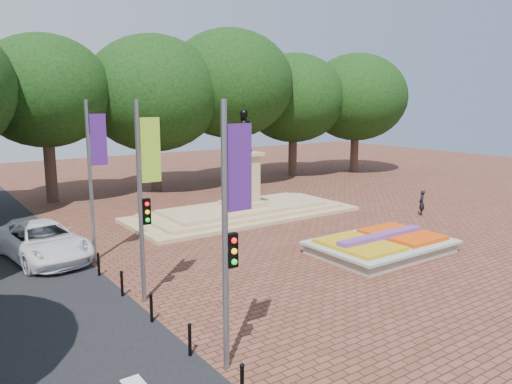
% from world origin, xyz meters
% --- Properties ---
extents(ground, '(90.00, 90.00, 0.00)m').
position_xyz_m(ground, '(0.00, 0.00, 0.00)').
color(ground, brown).
rests_on(ground, ground).
extents(flower_bed, '(6.30, 4.30, 0.91)m').
position_xyz_m(flower_bed, '(1.03, -2.00, 0.38)').
color(flower_bed, gray).
rests_on(flower_bed, ground).
extents(monument, '(14.00, 6.00, 6.40)m').
position_xyz_m(monument, '(0.00, 8.00, 0.88)').
color(monument, tan).
rests_on(monument, ground).
extents(tree_row_back, '(44.80, 8.80, 10.43)m').
position_xyz_m(tree_row_back, '(2.33, 18.00, 6.67)').
color(tree_row_back, '#3A271F').
rests_on(tree_row_back, ground).
extents(banner_poles, '(0.88, 11.17, 7.00)m').
position_xyz_m(banner_poles, '(-10.08, -1.31, 3.88)').
color(banner_poles, slate).
rests_on(banner_poles, ground).
extents(bollard_row, '(0.12, 13.12, 0.98)m').
position_xyz_m(bollard_row, '(-10.70, -1.50, 0.53)').
color(bollard_row, black).
rests_on(bollard_row, ground).
extents(van, '(3.48, 6.22, 1.64)m').
position_xyz_m(van, '(-12.00, 5.94, 0.82)').
color(van, silver).
rests_on(van, ground).
extents(pedestrian, '(0.66, 0.65, 1.54)m').
position_xyz_m(pedestrian, '(9.00, 1.78, 0.77)').
color(pedestrian, black).
rests_on(pedestrian, ground).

